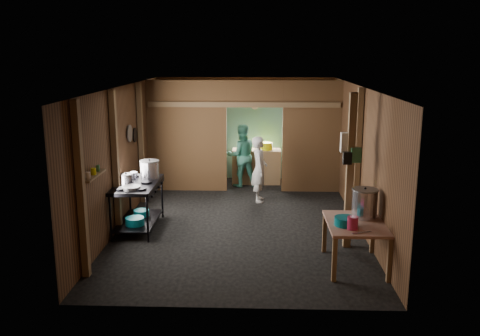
{
  "coord_description": "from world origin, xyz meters",
  "views": [
    {
      "loc": [
        0.33,
        -9.48,
        3.23
      ],
      "look_at": [
        0.0,
        -0.2,
        1.1
      ],
      "focal_mm": 38.02,
      "sensor_mm": 36.0,
      "label": 1
    }
  ],
  "objects_px": {
    "gas_range": "(138,206)",
    "cook": "(259,169)",
    "pink_bucket": "(353,223)",
    "stove_pot_large": "(150,170)",
    "prep_table": "(355,244)",
    "yellow_tub": "(266,146)",
    "stock_pot": "(365,204)"
  },
  "relations": [
    {
      "from": "stove_pot_large",
      "to": "prep_table",
      "type": "bearing_deg",
      "value": -28.37
    },
    {
      "from": "gas_range",
      "to": "prep_table",
      "type": "distance_m",
      "value": 4.03
    },
    {
      "from": "yellow_tub",
      "to": "cook",
      "type": "distance_m",
      "value": 1.64
    },
    {
      "from": "stock_pot",
      "to": "stove_pot_large",
      "type": "bearing_deg",
      "value": 155.89
    },
    {
      "from": "stove_pot_large",
      "to": "stock_pot",
      "type": "xyz_separation_m",
      "value": [
        3.71,
        -1.66,
        -0.12
      ]
    },
    {
      "from": "gas_range",
      "to": "yellow_tub",
      "type": "xyz_separation_m",
      "value": [
        2.41,
        3.5,
        0.5
      ]
    },
    {
      "from": "gas_range",
      "to": "stock_pot",
      "type": "distance_m",
      "value": 4.12
    },
    {
      "from": "prep_table",
      "to": "stove_pot_large",
      "type": "bearing_deg",
      "value": 151.63
    },
    {
      "from": "stove_pot_large",
      "to": "stock_pot",
      "type": "relative_size",
      "value": 0.77
    },
    {
      "from": "gas_range",
      "to": "stock_pot",
      "type": "bearing_deg",
      "value": -18.61
    },
    {
      "from": "gas_range",
      "to": "cook",
      "type": "height_order",
      "value": "cook"
    },
    {
      "from": "prep_table",
      "to": "gas_range",
      "type": "bearing_deg",
      "value": 157.21
    },
    {
      "from": "gas_range",
      "to": "cook",
      "type": "relative_size",
      "value": 1.03
    },
    {
      "from": "gas_range",
      "to": "prep_table",
      "type": "height_order",
      "value": "gas_range"
    },
    {
      "from": "cook",
      "to": "pink_bucket",
      "type": "bearing_deg",
      "value": -161.75
    },
    {
      "from": "prep_table",
      "to": "stock_pot",
      "type": "xyz_separation_m",
      "value": [
        0.17,
        0.25,
        0.57
      ]
    },
    {
      "from": "stove_pot_large",
      "to": "cook",
      "type": "bearing_deg",
      "value": 36.34
    },
    {
      "from": "prep_table",
      "to": "pink_bucket",
      "type": "distance_m",
      "value": 0.55
    },
    {
      "from": "stove_pot_large",
      "to": "pink_bucket",
      "type": "relative_size",
      "value": 1.93
    },
    {
      "from": "stock_pot",
      "to": "cook",
      "type": "xyz_separation_m",
      "value": [
        -1.63,
        3.19,
        -0.2
      ]
    },
    {
      "from": "yellow_tub",
      "to": "cook",
      "type": "xyz_separation_m",
      "value": [
        -0.17,
        -1.61,
        -0.22
      ]
    },
    {
      "from": "gas_range",
      "to": "stock_pot",
      "type": "xyz_separation_m",
      "value": [
        3.88,
        -1.31,
        0.48
      ]
    },
    {
      "from": "stock_pot",
      "to": "yellow_tub",
      "type": "height_order",
      "value": "stock_pot"
    },
    {
      "from": "stove_pot_large",
      "to": "pink_bucket",
      "type": "distance_m",
      "value": 4.09
    },
    {
      "from": "prep_table",
      "to": "stock_pot",
      "type": "relative_size",
      "value": 2.51
    },
    {
      "from": "pink_bucket",
      "to": "cook",
      "type": "distance_m",
      "value": 3.98
    },
    {
      "from": "pink_bucket",
      "to": "yellow_tub",
      "type": "relative_size",
      "value": 0.59
    },
    {
      "from": "stove_pot_large",
      "to": "stock_pot",
      "type": "distance_m",
      "value": 4.06
    },
    {
      "from": "prep_table",
      "to": "cook",
      "type": "relative_size",
      "value": 0.82
    },
    {
      "from": "pink_bucket",
      "to": "cook",
      "type": "height_order",
      "value": "cook"
    },
    {
      "from": "stove_pot_large",
      "to": "stock_pot",
      "type": "bearing_deg",
      "value": -24.11
    },
    {
      "from": "gas_range",
      "to": "stove_pot_large",
      "type": "bearing_deg",
      "value": 64.28
    }
  ]
}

